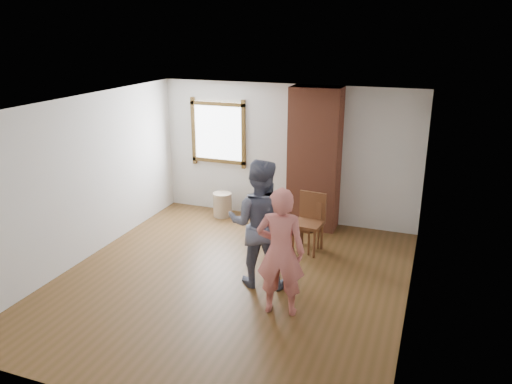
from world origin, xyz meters
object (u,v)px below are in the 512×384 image
Objects in this scene: stoneware_crock at (222,204)px; dining_chair_right at (310,219)px; dining_chair_left at (308,223)px; man at (259,223)px; side_table at (274,242)px; person_pink at (281,252)px.

stoneware_crock is 2.23m from dining_chair_right.
dining_chair_left is 1.52m from man.
dining_chair_right reaches higher than dining_chair_left.
dining_chair_left is at bearing -24.35° from stoneware_crock.
side_table is 0.35× the size of person_pink.
man is (-0.36, -1.40, 0.47)m from dining_chair_left.
man reaches higher than side_table.
dining_chair_right is at bearing -116.52° from man.
side_table is at bearing -77.25° from person_pink.
dining_chair_left is at bearing 138.22° from dining_chair_right.
person_pink reaches higher than stoneware_crock.
person_pink is at bearing 119.12° from man.
side_table is (1.64, -1.70, 0.17)m from stoneware_crock.
dining_chair_left is (1.97, -0.89, 0.22)m from stoneware_crock.
dining_chair_left is at bearing -94.65° from person_pink.
stoneware_crock is 2.18m from dining_chair_left.
person_pink is (0.13, -2.01, 0.31)m from dining_chair_right.
dining_chair_right is at bearing 64.29° from side_table.
dining_chair_left is 0.10m from dining_chair_right.
man is at bearing -100.44° from dining_chair_right.
person_pink is at bearing -54.01° from stoneware_crock.
stoneware_crock is at bearing -65.17° from man.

